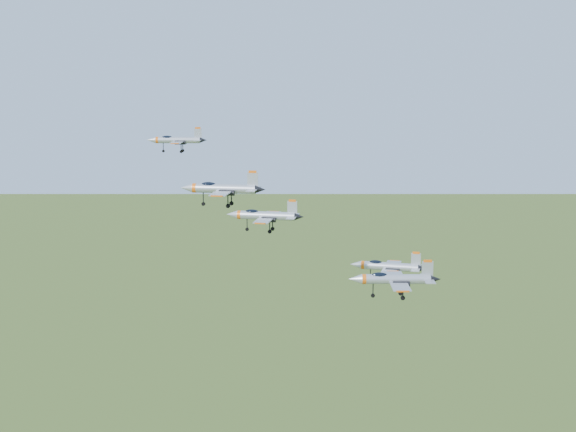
# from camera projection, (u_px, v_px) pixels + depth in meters

# --- Properties ---
(jet_lead) EXTENTS (10.77, 9.06, 2.89)m
(jet_lead) POSITION_uv_depth(u_px,v_px,m) (176.00, 140.00, 143.19)
(jet_lead) COLOR #A1A5AD
(jet_left_high) EXTENTS (13.57, 11.18, 3.63)m
(jet_left_high) POSITION_uv_depth(u_px,v_px,m) (264.00, 215.00, 136.20)
(jet_left_high) COLOR #A1A5AD
(jet_right_high) EXTENTS (12.85, 10.64, 3.43)m
(jet_right_high) POSITION_uv_depth(u_px,v_px,m) (221.00, 188.00, 117.35)
(jet_right_high) COLOR #A1A5AD
(jet_left_low) EXTENTS (13.35, 10.98, 3.58)m
(jet_left_low) POSITION_uv_depth(u_px,v_px,m) (387.00, 266.00, 137.95)
(jet_left_low) COLOR #A1A5AD
(jet_right_low) EXTENTS (13.15, 11.09, 3.54)m
(jet_right_low) POSITION_uv_depth(u_px,v_px,m) (393.00, 279.00, 113.80)
(jet_right_low) COLOR #A1A5AD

